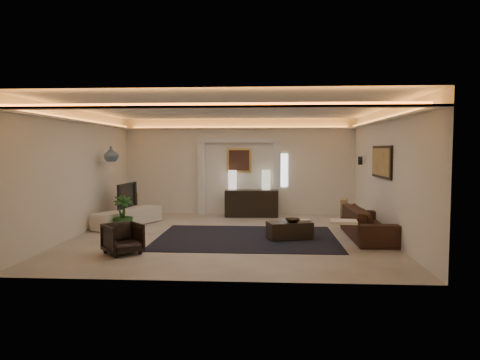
# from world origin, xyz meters

# --- Properties ---
(floor) EXTENTS (7.00, 7.00, 0.00)m
(floor) POSITION_xyz_m (0.00, 0.00, 0.00)
(floor) COLOR beige
(floor) RESTS_ON ground
(ceiling) EXTENTS (7.00, 7.00, 0.00)m
(ceiling) POSITION_xyz_m (0.00, 0.00, 2.90)
(ceiling) COLOR white
(ceiling) RESTS_ON ground
(wall_back) EXTENTS (7.00, 0.00, 7.00)m
(wall_back) POSITION_xyz_m (0.00, 3.50, 1.45)
(wall_back) COLOR silver
(wall_back) RESTS_ON ground
(wall_front) EXTENTS (7.00, 0.00, 7.00)m
(wall_front) POSITION_xyz_m (0.00, -3.50, 1.45)
(wall_front) COLOR silver
(wall_front) RESTS_ON ground
(wall_left) EXTENTS (0.00, 7.00, 7.00)m
(wall_left) POSITION_xyz_m (-3.50, 0.00, 1.45)
(wall_left) COLOR silver
(wall_left) RESTS_ON ground
(wall_right) EXTENTS (0.00, 7.00, 7.00)m
(wall_right) POSITION_xyz_m (3.50, 0.00, 1.45)
(wall_right) COLOR silver
(wall_right) RESTS_ON ground
(cove_soffit) EXTENTS (7.00, 7.00, 0.04)m
(cove_soffit) POSITION_xyz_m (0.00, 0.00, 2.62)
(cove_soffit) COLOR silver
(cove_soffit) RESTS_ON ceiling
(daylight_slit) EXTENTS (0.25, 0.03, 1.00)m
(daylight_slit) POSITION_xyz_m (1.35, 3.48, 1.35)
(daylight_slit) COLOR white
(daylight_slit) RESTS_ON wall_back
(area_rug) EXTENTS (4.00, 3.00, 0.01)m
(area_rug) POSITION_xyz_m (0.40, -0.20, 0.01)
(area_rug) COLOR black
(area_rug) RESTS_ON ground
(pilaster_left) EXTENTS (0.22, 0.20, 2.20)m
(pilaster_left) POSITION_xyz_m (-1.15, 3.40, 1.10)
(pilaster_left) COLOR silver
(pilaster_left) RESTS_ON ground
(pilaster_right) EXTENTS (0.22, 0.20, 2.20)m
(pilaster_right) POSITION_xyz_m (1.15, 3.40, 1.10)
(pilaster_right) COLOR silver
(pilaster_right) RESTS_ON ground
(alcove_header) EXTENTS (2.52, 0.20, 0.12)m
(alcove_header) POSITION_xyz_m (0.00, 3.40, 2.25)
(alcove_header) COLOR silver
(alcove_header) RESTS_ON wall_back
(painting_frame) EXTENTS (0.74, 0.04, 0.74)m
(painting_frame) POSITION_xyz_m (0.00, 3.47, 1.65)
(painting_frame) COLOR tan
(painting_frame) RESTS_ON wall_back
(painting_canvas) EXTENTS (0.62, 0.02, 0.62)m
(painting_canvas) POSITION_xyz_m (0.00, 3.44, 1.65)
(painting_canvas) COLOR #4C2D1E
(painting_canvas) RESTS_ON wall_back
(art_panel_frame) EXTENTS (0.04, 1.64, 0.74)m
(art_panel_frame) POSITION_xyz_m (3.47, 0.30, 1.70)
(art_panel_frame) COLOR black
(art_panel_frame) RESTS_ON wall_right
(art_panel_gold) EXTENTS (0.02, 1.50, 0.62)m
(art_panel_gold) POSITION_xyz_m (3.44, 0.30, 1.70)
(art_panel_gold) COLOR tan
(art_panel_gold) RESTS_ON wall_right
(wall_sconce) EXTENTS (0.12, 0.12, 0.22)m
(wall_sconce) POSITION_xyz_m (3.38, 2.20, 1.68)
(wall_sconce) COLOR black
(wall_sconce) RESTS_ON wall_right
(wall_niche) EXTENTS (0.10, 0.55, 0.04)m
(wall_niche) POSITION_xyz_m (-3.44, 1.40, 1.65)
(wall_niche) COLOR silver
(wall_niche) RESTS_ON wall_left
(console) EXTENTS (1.56, 0.51, 0.78)m
(console) POSITION_xyz_m (0.40, 2.96, 0.40)
(console) COLOR black
(console) RESTS_ON ground
(lamp_left) EXTENTS (0.34, 0.34, 0.57)m
(lamp_left) POSITION_xyz_m (-0.19, 3.20, 1.09)
(lamp_left) COLOR white
(lamp_left) RESTS_ON console
(lamp_right) EXTENTS (0.33, 0.33, 0.58)m
(lamp_right) POSITION_xyz_m (0.82, 3.20, 1.09)
(lamp_right) COLOR beige
(lamp_right) RESTS_ON console
(media_ledge) EXTENTS (1.35, 2.15, 0.40)m
(media_ledge) POSITION_xyz_m (-2.74, 1.18, 0.22)
(media_ledge) COLOR beige
(media_ledge) RESTS_ON ground
(tv) EXTENTS (1.15, 0.27, 0.66)m
(tv) POSITION_xyz_m (-3.01, 1.61, 0.78)
(tv) COLOR black
(tv) RESTS_ON media_ledge
(figurine) EXTENTS (0.15, 0.15, 0.35)m
(figurine) POSITION_xyz_m (-2.85, 2.16, 0.64)
(figurine) COLOR black
(figurine) RESTS_ON media_ledge
(ginger_jar) EXTENTS (0.48, 0.48, 0.39)m
(ginger_jar) POSITION_xyz_m (-3.15, 1.15, 1.87)
(ginger_jar) COLOR #344758
(ginger_jar) RESTS_ON wall_niche
(plant) EXTENTS (0.69, 0.69, 0.88)m
(plant) POSITION_xyz_m (-2.61, 0.36, 0.44)
(plant) COLOR #1B3E14
(plant) RESTS_ON ground
(sofa) EXTENTS (2.35, 0.92, 0.69)m
(sofa) POSITION_xyz_m (3.15, -0.05, 0.34)
(sofa) COLOR #352018
(sofa) RESTS_ON ground
(throw_blanket) EXTENTS (0.57, 0.48, 0.06)m
(throw_blanket) POSITION_xyz_m (2.38, -1.18, 0.55)
(throw_blanket) COLOR #F3ECC9
(throw_blanket) RESTS_ON sofa
(throw_pillow) EXTENTS (0.24, 0.44, 0.42)m
(throw_pillow) POSITION_xyz_m (2.77, 1.05, 0.55)
(throw_pillow) COLOR #A1845D
(throw_pillow) RESTS_ON sofa
(coffee_table) EXTENTS (1.06, 0.76, 0.36)m
(coffee_table) POSITION_xyz_m (1.35, -0.25, 0.20)
(coffee_table) COLOR black
(coffee_table) RESTS_ON ground
(bowl) EXTENTS (0.38, 0.38, 0.08)m
(bowl) POSITION_xyz_m (1.41, -0.29, 0.45)
(bowl) COLOR black
(bowl) RESTS_ON coffee_table
(magazine) EXTENTS (0.30, 0.27, 0.03)m
(magazine) POSITION_xyz_m (1.70, -0.06, 0.42)
(magazine) COLOR #F7E2C8
(magazine) RESTS_ON coffee_table
(armchair) EXTENTS (0.90, 0.90, 0.59)m
(armchair) POSITION_xyz_m (-1.89, -1.85, 0.30)
(armchair) COLOR #2E241C
(armchair) RESTS_ON ground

